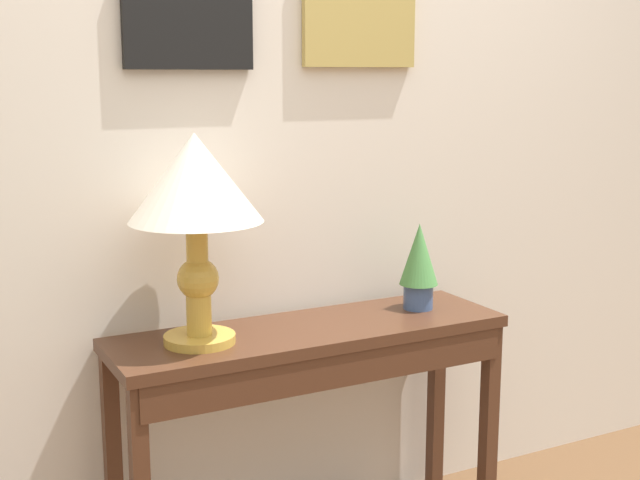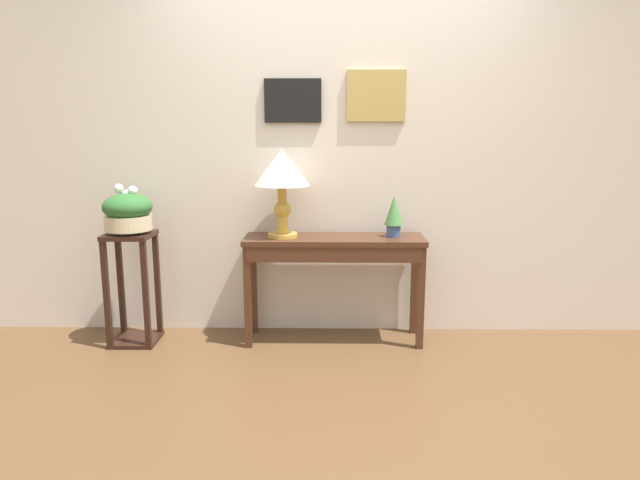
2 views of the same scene
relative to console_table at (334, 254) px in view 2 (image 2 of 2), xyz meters
name	(u,v)px [view 2 (image 2 of 2)]	position (x,y,z in m)	size (l,w,h in m)	color
ground_plane	(345,424)	(0.05, -1.10, -0.62)	(12.00, 12.00, 0.01)	brown
back_wall_with_art	(341,134)	(0.05, 0.29, 0.79)	(9.00, 0.13, 2.80)	beige
console_table	(334,254)	(0.00, 0.00, 0.00)	(1.20, 0.36, 0.73)	#472819
table_lamp	(282,172)	(-0.34, 0.02, 0.54)	(0.37, 0.37, 0.58)	gold
potted_plant_on_console	(394,214)	(0.40, 0.04, 0.26)	(0.12, 0.12, 0.28)	#3D5684
pedestal_stand_left	(133,288)	(-1.35, -0.04, -0.23)	(0.30, 0.30, 0.76)	black
planter_bowl_wide	(128,212)	(-1.35, -0.03, 0.29)	(0.32, 0.32, 0.32)	beige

